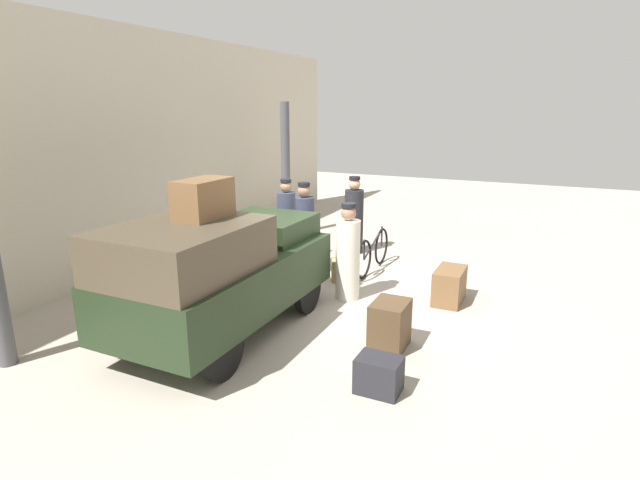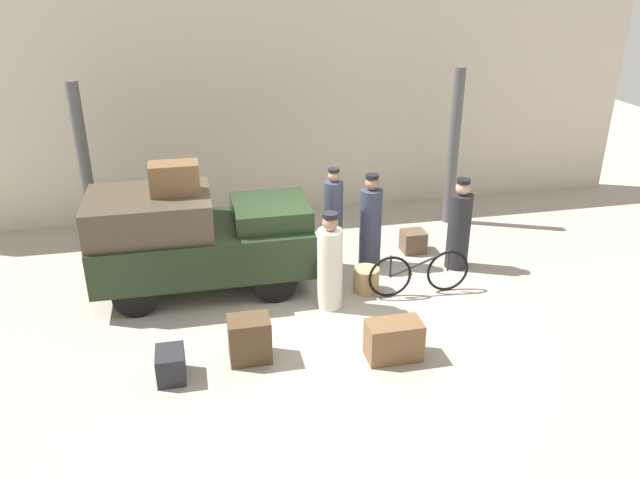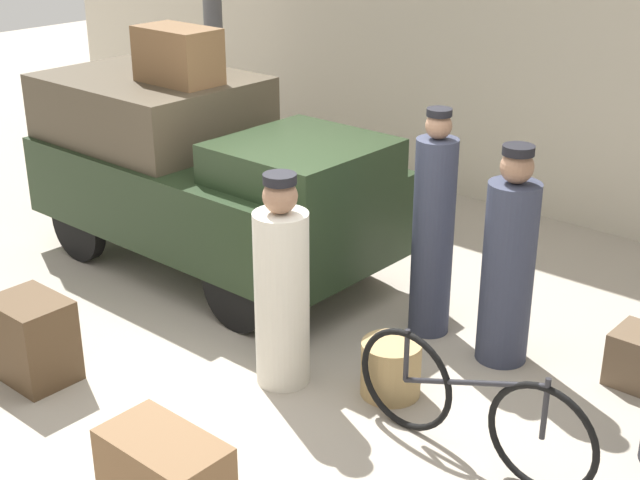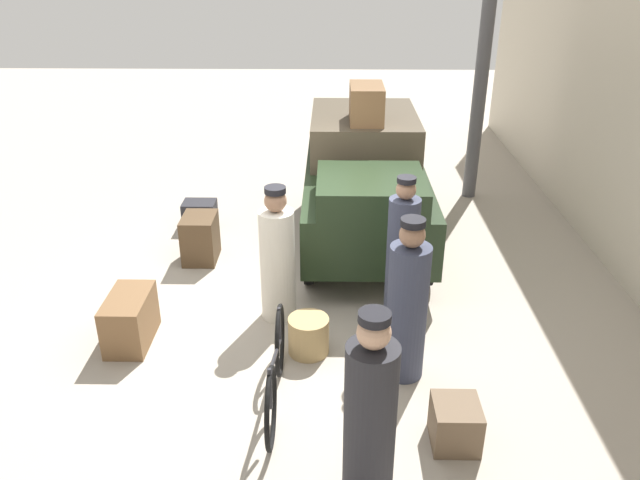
% 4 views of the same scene
% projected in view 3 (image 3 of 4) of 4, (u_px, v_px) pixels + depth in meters
% --- Properties ---
extents(ground_plane, '(30.00, 30.00, 0.00)m').
position_uv_depth(ground_plane, '(284.00, 354.00, 6.91)').
color(ground_plane, '#A89E8E').
extents(station_building_facade, '(16.00, 0.15, 4.50)m').
position_uv_depth(station_building_facade, '(559.00, 2.00, 8.88)').
color(station_building_facade, beige).
rests_on(station_building_facade, ground).
extents(canopy_pillar_left, '(0.22, 0.22, 3.18)m').
position_uv_depth(canopy_pillar_left, '(214.00, 45.00, 10.32)').
color(canopy_pillar_left, '#4C4C51').
rests_on(canopy_pillar_left, ground).
extents(truck, '(3.49, 1.63, 1.70)m').
position_uv_depth(truck, '(201.00, 169.00, 8.16)').
color(truck, black).
rests_on(truck, ground).
extents(bicycle, '(1.72, 0.04, 0.77)m').
position_uv_depth(bicycle, '(470.00, 406.00, 5.57)').
color(bicycle, black).
rests_on(bicycle, ground).
extents(wicker_basket, '(0.43, 0.43, 0.41)m').
position_uv_depth(wicker_basket, '(391.00, 368.00, 6.32)').
color(wicker_basket, tan).
rests_on(wicker_basket, ground).
extents(porter_carrying_trunk, '(0.33, 0.33, 1.85)m').
position_uv_depth(porter_carrying_trunk, '(433.00, 232.00, 6.94)').
color(porter_carrying_trunk, '#33384C').
rests_on(porter_carrying_trunk, ground).
extents(conductor_in_dark_uniform, '(0.39, 0.39, 1.70)m').
position_uv_depth(conductor_in_dark_uniform, '(508.00, 266.00, 6.56)').
color(conductor_in_dark_uniform, '#33384C').
rests_on(conductor_in_dark_uniform, ground).
extents(porter_standing_middle, '(0.39, 0.39, 1.59)m').
position_uv_depth(porter_standing_middle, '(282.00, 291.00, 6.29)').
color(porter_standing_middle, silver).
rests_on(porter_standing_middle, ground).
extents(trunk_wicker_pale, '(0.75, 0.43, 0.55)m').
position_uv_depth(trunk_wicker_pale, '(165.00, 480.00, 5.05)').
color(trunk_wicker_pale, brown).
rests_on(trunk_wicker_pale, ground).
extents(suitcase_black_upright, '(0.57, 0.44, 0.63)m').
position_uv_depth(suitcase_black_upright, '(33.00, 339.00, 6.48)').
color(suitcase_black_upright, '#4C3823').
rests_on(suitcase_black_upright, ground).
extents(trunk_on_truck_roof, '(0.76, 0.45, 0.49)m').
position_uv_depth(trunk_on_truck_roof, '(178.00, 55.00, 7.91)').
color(trunk_on_truck_roof, brown).
rests_on(trunk_on_truck_roof, truck).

